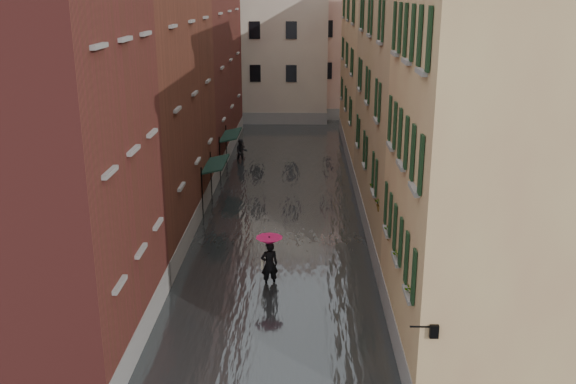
# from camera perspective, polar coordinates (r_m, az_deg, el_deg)

# --- Properties ---
(ground) EXTENTS (120.00, 120.00, 0.00)m
(ground) POSITION_cam_1_polar(r_m,az_deg,el_deg) (23.11, -1.44, -11.17)
(ground) COLOR #545456
(ground) RESTS_ON ground
(floodwater) EXTENTS (10.00, 60.00, 0.20)m
(floodwater) POSITION_cam_1_polar(r_m,az_deg,el_deg) (35.03, -0.40, -0.79)
(floodwater) COLOR #3E4345
(floodwater) RESTS_ON ground
(building_left_near) EXTENTS (6.00, 8.00, 13.00)m
(building_left_near) POSITION_cam_1_polar(r_m,az_deg,el_deg) (20.48, -21.88, 3.29)
(building_left_near) COLOR maroon
(building_left_near) RESTS_ON ground
(building_left_mid) EXTENTS (6.00, 14.00, 12.50)m
(building_left_mid) POSITION_cam_1_polar(r_m,az_deg,el_deg) (30.73, -13.96, 7.93)
(building_left_mid) COLOR #5A2A1C
(building_left_mid) RESTS_ON ground
(building_left_far) EXTENTS (6.00, 16.00, 14.00)m
(building_left_far) POSITION_cam_1_polar(r_m,az_deg,el_deg) (45.17, -9.07, 12.08)
(building_left_far) COLOR maroon
(building_left_far) RESTS_ON ground
(building_right_near) EXTENTS (6.00, 8.00, 11.50)m
(building_right_near) POSITION_cam_1_polar(r_m,az_deg,el_deg) (19.91, 18.68, 1.02)
(building_right_near) COLOR tan
(building_right_near) RESTS_ON ground
(building_right_mid) EXTENTS (6.00, 14.00, 13.00)m
(building_right_mid) POSITION_cam_1_polar(r_m,az_deg,el_deg) (30.19, 12.87, 8.32)
(building_right_mid) COLOR tan
(building_right_mid) RESTS_ON ground
(building_right_far) EXTENTS (6.00, 16.00, 11.50)m
(building_right_far) POSITION_cam_1_polar(r_m,az_deg,el_deg) (44.96, 9.15, 10.45)
(building_right_far) COLOR tan
(building_right_far) RESTS_ON ground
(building_end_cream) EXTENTS (12.00, 9.00, 13.00)m
(building_end_cream) POSITION_cam_1_polar(r_m,az_deg,el_deg) (58.57, -2.62, 12.97)
(building_end_cream) COLOR beige
(building_end_cream) RESTS_ON ground
(building_end_pink) EXTENTS (10.00, 9.00, 12.00)m
(building_end_pink) POSITION_cam_1_polar(r_m,az_deg,el_deg) (60.67, 6.24, 12.57)
(building_end_pink) COLOR #D1A993
(building_end_pink) RESTS_ON ground
(awning_near) EXTENTS (1.09, 3.23, 2.80)m
(awning_near) POSITION_cam_1_polar(r_m,az_deg,el_deg) (33.28, -6.50, 2.37)
(awning_near) COLOR black
(awning_near) RESTS_ON ground
(awning_far) EXTENTS (1.09, 3.40, 2.80)m
(awning_far) POSITION_cam_1_polar(r_m,az_deg,el_deg) (40.01, -5.16, 4.99)
(awning_far) COLOR black
(awning_far) RESTS_ON ground
(wall_lantern) EXTENTS (0.71, 0.22, 0.35)m
(wall_lantern) POSITION_cam_1_polar(r_m,az_deg,el_deg) (16.70, 12.76, -11.90)
(wall_lantern) COLOR black
(wall_lantern) RESTS_ON ground
(window_planters) EXTENTS (0.59, 10.64, 0.84)m
(window_planters) POSITION_cam_1_polar(r_m,az_deg,el_deg) (22.34, 9.19, -2.55)
(window_planters) COLOR brown
(window_planters) RESTS_ON ground
(pedestrian_main) EXTENTS (1.05, 1.05, 2.06)m
(pedestrian_main) POSITION_cam_1_polar(r_m,az_deg,el_deg) (24.87, -1.67, -5.74)
(pedestrian_main) COLOR black
(pedestrian_main) RESTS_ON ground
(pedestrian_far) EXTENTS (0.91, 0.77, 1.67)m
(pedestrian_far) POSITION_cam_1_polar(r_m,az_deg,el_deg) (42.85, -4.17, 3.60)
(pedestrian_far) COLOR black
(pedestrian_far) RESTS_ON ground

